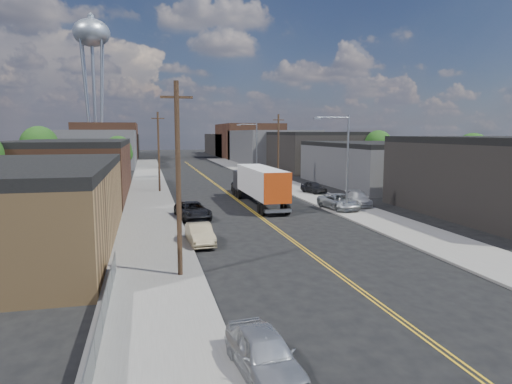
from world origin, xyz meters
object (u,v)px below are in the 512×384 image
car_right_lot_a (339,202)px  car_ahead_truck (242,187)px  semi_truck (258,183)px  car_left_a (264,353)px  car_left_c (193,211)px  car_right_lot_c (314,187)px  water_tower (92,38)px  car_right_lot_b (358,199)px  car_left_b (200,234)px

car_right_lot_a → car_ahead_truck: car_right_lot_a is taller
semi_truck → car_left_a: size_ratio=3.61×
car_left_c → car_right_lot_c: 20.54m
semi_truck → water_tower: bearing=106.7°
car_ahead_truck → water_tower: bearing=117.3°
car_left_c → car_right_lot_b: (16.96, 2.68, 0.08)m
water_tower → car_left_b: (15.60, -93.25, -29.94)m
car_left_c → car_right_lot_a: car_right_lot_a is taller
semi_truck → car_right_lot_a: semi_truck is taller
semi_truck → car_left_b: semi_truck is taller
water_tower → car_left_c: bearing=-79.2°
car_left_c → car_left_b: bearing=-100.5°
car_left_b → car_right_lot_c: bearing=50.5°
water_tower → car_left_b: bearing=-80.5°
car_left_c → car_right_lot_a: bearing=-3.4°
water_tower → car_right_lot_c: size_ratio=9.05×
semi_truck → car_left_a: (-7.91, -33.00, -1.54)m
car_left_a → car_left_c: (0.44, 26.35, 0.03)m
car_left_c → car_right_lot_b: 17.17m
semi_truck → car_right_lot_b: 10.38m
car_left_a → car_ahead_truck: bearing=73.7°
semi_truck → car_right_lot_c: (8.54, 6.22, -1.41)m
car_right_lot_a → car_ahead_truck: bearing=106.6°
water_tower → car_left_a: bearing=-82.0°
car_left_c → car_right_lot_b: bearing=1.2°
water_tower → car_left_c: (16.04, -84.00, -29.91)m
car_left_b → car_ahead_truck: size_ratio=0.78×
water_tower → car_ahead_truck: bearing=-70.7°
car_right_lot_c → car_left_b: bearing=-139.4°
car_left_c → car_right_lot_c: car_right_lot_c is taller
water_tower → car_ahead_truck: size_ratio=6.72×
car_left_c → car_right_lot_a: 14.20m
car_right_lot_b → car_right_lot_c: size_ratio=1.14×
water_tower → car_right_lot_a: bearing=-70.0°
water_tower → car_right_lot_b: water_tower is taller
car_left_c → car_ahead_truck: bearing=56.5°
car_ahead_truck → semi_truck: bearing=-83.5°
car_right_lot_a → semi_truck: bearing=133.5°
car_right_lot_b → car_left_c: bearing=-160.9°
semi_truck → car_right_lot_c: semi_truck is taller
car_right_lot_a → car_right_lot_c: 11.93m
car_left_b → water_tower: bearing=96.6°
car_left_b → car_right_lot_c: (16.45, 22.12, 0.14)m
car_left_b → car_ahead_truck: 26.54m
semi_truck → car_right_lot_c: size_ratio=3.71×
car_right_lot_c → car_ahead_truck: size_ratio=0.74×
semi_truck → car_left_a: 33.97m
semi_truck → car_left_c: 10.12m
water_tower → semi_truck: size_ratio=2.44×
car_right_lot_c → car_ahead_truck: car_right_lot_c is taller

